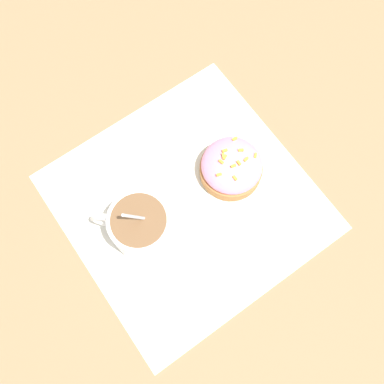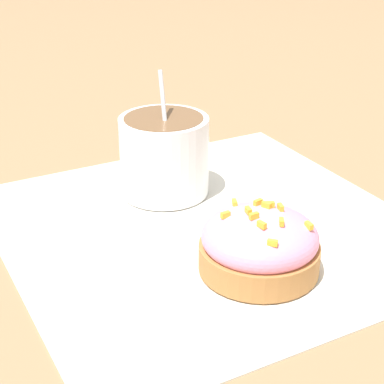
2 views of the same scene
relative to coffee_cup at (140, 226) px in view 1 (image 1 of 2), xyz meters
The scene contains 4 objects.
ground_plane 0.09m from the coffee_cup, ahead, with size 3.00×3.00×0.00m, color #93704C.
paper_napkin 0.09m from the coffee_cup, ahead, with size 0.36×0.36×0.00m.
coffee_cup is the anchor object (origin of this frame).
frosted_pastry 0.15m from the coffee_cup, ahead, with size 0.09×0.09×0.05m.
Camera 1 is at (-0.09, -0.17, 0.61)m, focal length 42.00 mm.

